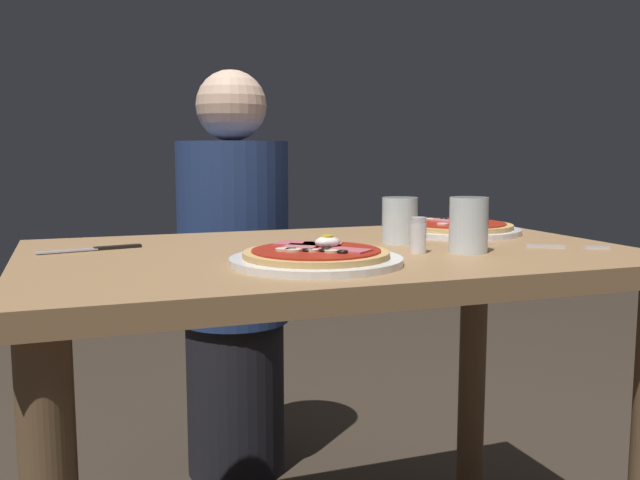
{
  "coord_description": "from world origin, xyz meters",
  "views": [
    {
      "loc": [
        -0.47,
        -1.23,
        0.95
      ],
      "look_at": [
        -0.05,
        -0.08,
        0.79
      ],
      "focal_mm": 38.83,
      "sensor_mm": 36.0,
      "label": 1
    }
  ],
  "objects_px": {
    "water_glass_near": "(400,223)",
    "salt_shaker": "(418,235)",
    "fork": "(560,247)",
    "knife": "(98,249)",
    "diner_person": "(234,286)",
    "dining_table": "(332,318)",
    "pizza_across_left": "(455,228)",
    "water_glass_far": "(468,228)",
    "pizza_foreground": "(316,257)"
  },
  "relations": [
    {
      "from": "water_glass_far",
      "to": "fork",
      "type": "relative_size",
      "value": 0.71
    },
    {
      "from": "fork",
      "to": "salt_shaker",
      "type": "distance_m",
      "value": 0.3
    },
    {
      "from": "salt_shaker",
      "to": "dining_table",
      "type": "bearing_deg",
      "value": 143.98
    },
    {
      "from": "water_glass_near",
      "to": "diner_person",
      "type": "height_order",
      "value": "diner_person"
    },
    {
      "from": "pizza_across_left",
      "to": "fork",
      "type": "distance_m",
      "value": 0.29
    },
    {
      "from": "dining_table",
      "to": "water_glass_near",
      "type": "relative_size",
      "value": 12.19
    },
    {
      "from": "dining_table",
      "to": "water_glass_far",
      "type": "relative_size",
      "value": 11.13
    },
    {
      "from": "pizza_foreground",
      "to": "diner_person",
      "type": "bearing_deg",
      "value": 86.38
    },
    {
      "from": "dining_table",
      "to": "fork",
      "type": "xyz_separation_m",
      "value": [
        0.43,
        -0.13,
        0.14
      ]
    },
    {
      "from": "fork",
      "to": "diner_person",
      "type": "distance_m",
      "value": 0.99
    },
    {
      "from": "pizza_across_left",
      "to": "water_glass_far",
      "type": "bearing_deg",
      "value": -116.57
    },
    {
      "from": "dining_table",
      "to": "pizza_foreground",
      "type": "height_order",
      "value": "pizza_foreground"
    },
    {
      "from": "dining_table",
      "to": "pizza_across_left",
      "type": "relative_size",
      "value": 3.88
    },
    {
      "from": "water_glass_near",
      "to": "fork",
      "type": "xyz_separation_m",
      "value": [
        0.26,
        -0.17,
        -0.04
      ]
    },
    {
      "from": "water_glass_near",
      "to": "fork",
      "type": "relative_size",
      "value": 0.64
    },
    {
      "from": "pizza_foreground",
      "to": "water_glass_far",
      "type": "bearing_deg",
      "value": 5.95
    },
    {
      "from": "pizza_foreground",
      "to": "water_glass_near",
      "type": "bearing_deg",
      "value": 37.87
    },
    {
      "from": "dining_table",
      "to": "salt_shaker",
      "type": "bearing_deg",
      "value": -36.02
    },
    {
      "from": "water_glass_near",
      "to": "dining_table",
      "type": "bearing_deg",
      "value": -165.7
    },
    {
      "from": "pizza_across_left",
      "to": "water_glass_far",
      "type": "distance_m",
      "value": 0.31
    },
    {
      "from": "pizza_foreground",
      "to": "salt_shaker",
      "type": "distance_m",
      "value": 0.23
    },
    {
      "from": "water_glass_near",
      "to": "salt_shaker",
      "type": "distance_m",
      "value": 0.14
    },
    {
      "from": "knife",
      "to": "salt_shaker",
      "type": "height_order",
      "value": "salt_shaker"
    },
    {
      "from": "dining_table",
      "to": "knife",
      "type": "distance_m",
      "value": 0.47
    },
    {
      "from": "knife",
      "to": "diner_person",
      "type": "xyz_separation_m",
      "value": [
        0.39,
        0.57,
        -0.21
      ]
    },
    {
      "from": "pizza_foreground",
      "to": "diner_person",
      "type": "height_order",
      "value": "diner_person"
    },
    {
      "from": "pizza_across_left",
      "to": "water_glass_near",
      "type": "relative_size",
      "value": 3.14
    },
    {
      "from": "fork",
      "to": "knife",
      "type": "bearing_deg",
      "value": 162.15
    },
    {
      "from": "pizza_across_left",
      "to": "water_glass_near",
      "type": "bearing_deg",
      "value": -150.96
    },
    {
      "from": "pizza_across_left",
      "to": "water_glass_far",
      "type": "xyz_separation_m",
      "value": [
        -0.14,
        -0.27,
        0.03
      ]
    },
    {
      "from": "dining_table",
      "to": "water_glass_near",
      "type": "distance_m",
      "value": 0.25
    },
    {
      "from": "pizza_across_left",
      "to": "fork",
      "type": "xyz_separation_m",
      "value": [
        0.07,
        -0.28,
        -0.01
      ]
    },
    {
      "from": "pizza_across_left",
      "to": "water_glass_far",
      "type": "relative_size",
      "value": 2.87
    },
    {
      "from": "pizza_foreground",
      "to": "water_glass_far",
      "type": "height_order",
      "value": "water_glass_far"
    },
    {
      "from": "water_glass_far",
      "to": "salt_shaker",
      "type": "xyz_separation_m",
      "value": [
        -0.09,
        0.02,
        -0.01
      ]
    },
    {
      "from": "fork",
      "to": "pizza_across_left",
      "type": "bearing_deg",
      "value": 103.12
    },
    {
      "from": "dining_table",
      "to": "diner_person",
      "type": "xyz_separation_m",
      "value": [
        -0.03,
        0.72,
        -0.07
      ]
    },
    {
      "from": "pizza_across_left",
      "to": "salt_shaker",
      "type": "relative_size",
      "value": 4.42
    },
    {
      "from": "pizza_across_left",
      "to": "fork",
      "type": "relative_size",
      "value": 2.02
    },
    {
      "from": "fork",
      "to": "diner_person",
      "type": "xyz_separation_m",
      "value": [
        -0.46,
        0.85,
        -0.21
      ]
    },
    {
      "from": "dining_table",
      "to": "diner_person",
      "type": "height_order",
      "value": "diner_person"
    },
    {
      "from": "pizza_foreground",
      "to": "water_glass_far",
      "type": "relative_size",
      "value": 2.82
    },
    {
      "from": "knife",
      "to": "diner_person",
      "type": "height_order",
      "value": "diner_person"
    },
    {
      "from": "water_glass_near",
      "to": "water_glass_far",
      "type": "xyz_separation_m",
      "value": [
        0.06,
        -0.16,
        0.0
      ]
    },
    {
      "from": "pizza_across_left",
      "to": "knife",
      "type": "height_order",
      "value": "pizza_across_left"
    },
    {
      "from": "fork",
      "to": "pizza_foreground",
      "type": "bearing_deg",
      "value": -177.48
    },
    {
      "from": "water_glass_near",
      "to": "knife",
      "type": "relative_size",
      "value": 0.48
    },
    {
      "from": "water_glass_near",
      "to": "salt_shaker",
      "type": "relative_size",
      "value": 1.41
    },
    {
      "from": "dining_table",
      "to": "salt_shaker",
      "type": "height_order",
      "value": "salt_shaker"
    },
    {
      "from": "knife",
      "to": "salt_shaker",
      "type": "distance_m",
      "value": 0.61
    }
  ]
}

